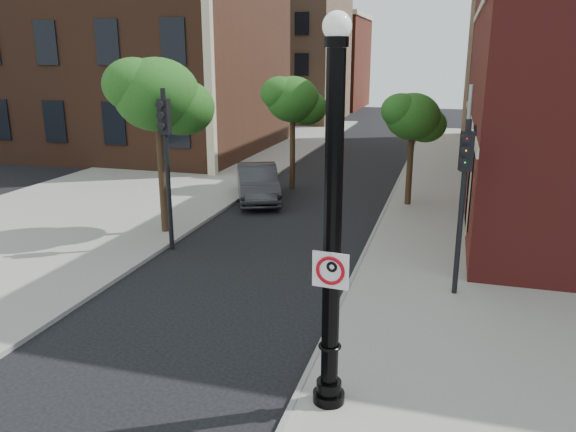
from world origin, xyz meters
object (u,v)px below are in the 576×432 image
(no_parking_sign, at_px, (330,270))
(traffic_signal_left, at_px, (166,143))
(parked_car, at_px, (258,183))
(traffic_signal_right, at_px, (464,181))
(lamppost, at_px, (332,243))

(no_parking_sign, distance_m, traffic_signal_left, 9.46)
(parked_car, relative_size, traffic_signal_right, 1.03)
(no_parking_sign, height_order, traffic_signal_left, traffic_signal_left)
(traffic_signal_left, bearing_deg, lamppost, -50.36)
(lamppost, xyz_separation_m, traffic_signal_left, (-6.46, 6.69, 0.35))
(no_parking_sign, bearing_deg, traffic_signal_left, 138.76)
(parked_car, distance_m, traffic_signal_right, 11.49)
(lamppost, relative_size, parked_car, 1.42)
(lamppost, bearing_deg, no_parking_sign, -84.02)
(parked_car, xyz_separation_m, traffic_signal_left, (-0.54, -6.64, 2.58))
(parked_car, bearing_deg, traffic_signal_right, -67.92)
(no_parking_sign, height_order, traffic_signal_right, traffic_signal_right)
(traffic_signal_right, bearing_deg, traffic_signal_left, 157.05)
(no_parking_sign, xyz_separation_m, parked_car, (-5.93, 13.50, -1.84))
(traffic_signal_left, bearing_deg, parked_car, 80.95)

